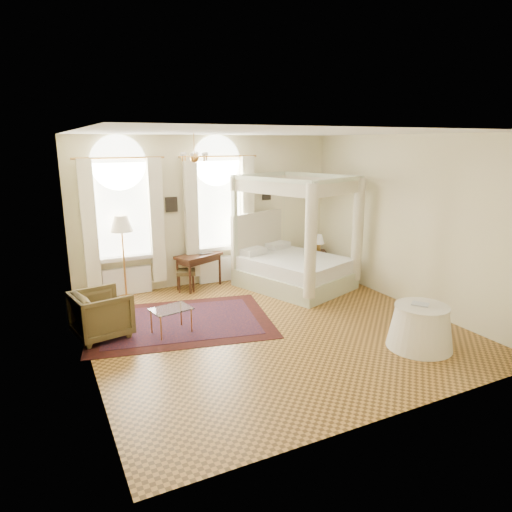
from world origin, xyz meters
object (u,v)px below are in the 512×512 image
Objects in this scene: side_table at (420,327)px; stool at (186,274)px; canopy_bed at (295,263)px; writing_desk at (199,259)px; armchair at (102,314)px; floor_lamp at (122,228)px; coffee_table at (171,311)px; nightstand at (318,261)px.

stool is at bearing 119.25° from side_table.
writing_desk is at bearing 154.42° from canopy_bed.
side_table is (0.17, -3.52, -0.22)m from canopy_bed.
side_table is (2.10, -4.44, -0.31)m from writing_desk.
armchair is at bearing 149.28° from side_table.
armchair is at bearing -139.38° from stool.
writing_desk is 1.81m from floor_lamp.
floor_lamp is (-3.53, 0.92, 0.92)m from canopy_bed.
writing_desk is 2.54m from coffee_table.
stool is 2.63m from armchair.
coffee_table is at bearing -120.59° from armchair.
nightstand is at bearing 35.41° from canopy_bed.
writing_desk is 1.31× the size of armchair.
floor_lamp is at bearing 175.49° from stool.
nightstand reaches higher than stool.
nightstand is at bearing 77.37° from side_table.
stool is (-0.34, -0.10, -0.26)m from writing_desk.
canopy_bed is at bearing 21.66° from coffee_table.
stool is 0.69× the size of coffee_table.
writing_desk is at bearing 0.00° from floor_lamp.
canopy_bed reaches higher than armchair.
side_table is at bearing -64.75° from writing_desk.
writing_desk is 2.96m from armchair.
coffee_table is 2.46m from floor_lamp.
stool is at bearing -60.73° from armchair.
armchair is (-2.00, -1.71, 0.01)m from stool.
side_table is at bearing -60.75° from stool.
armchair is at bearing -142.16° from writing_desk.
coffee_table is at bearing -113.96° from stool.
side_table is (4.43, -2.63, -0.05)m from armchair.
canopy_bed is 1.44m from nightstand.
floor_lamp is 5.89m from side_table.
armchair is at bearing -162.46° from nightstand.
canopy_bed is 4.35m from armchair.
stool is at bearing -163.47° from writing_desk.
side_table is at bearing -50.20° from floor_lamp.
writing_desk is at bearing -63.52° from armchair.
writing_desk is 0.44m from stool.
canopy_bed reaches higher than nightstand.
writing_desk is at bearing 16.53° from stool.
canopy_bed is 2.41m from stool.
canopy_bed is at bearing -25.58° from writing_desk.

